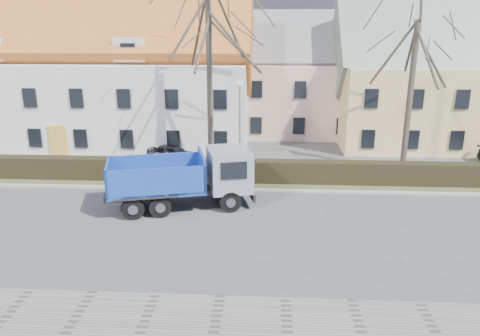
# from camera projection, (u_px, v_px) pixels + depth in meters

# --- Properties ---
(ground) EXTENTS (120.00, 120.00, 0.00)m
(ground) POSITION_uv_depth(u_px,v_px,m) (233.00, 225.00, 21.72)
(ground) COLOR #424244
(curb_far) EXTENTS (80.00, 0.30, 0.12)m
(curb_far) POSITION_uv_depth(u_px,v_px,m) (239.00, 190.00, 26.08)
(curb_far) COLOR gray
(curb_far) RESTS_ON ground
(grass_strip) EXTENTS (80.00, 3.00, 0.10)m
(grass_strip) POSITION_uv_depth(u_px,v_px,m) (240.00, 181.00, 27.61)
(grass_strip) COLOR #414728
(grass_strip) RESTS_ON ground
(hedge) EXTENTS (60.00, 0.90, 1.30)m
(hedge) POSITION_uv_depth(u_px,v_px,m) (240.00, 172.00, 27.24)
(hedge) COLOR black
(hedge) RESTS_ON ground
(building_white) EXTENTS (26.80, 10.80, 9.50)m
(building_white) POSITION_uv_depth(u_px,v_px,m) (81.00, 79.00, 36.26)
(building_white) COLOR silver
(building_white) RESTS_ON ground
(building_pink) EXTENTS (10.80, 8.80, 8.00)m
(building_pink) POSITION_uv_depth(u_px,v_px,m) (297.00, 84.00, 39.36)
(building_pink) COLOR #D6A997
(building_pink) RESTS_ON ground
(building_yellow) EXTENTS (18.80, 10.80, 8.50)m
(building_yellow) POSITION_uv_depth(u_px,v_px,m) (457.00, 87.00, 35.77)
(building_yellow) COLOR #D6BA75
(building_yellow) RESTS_ON ground
(tree_1) EXTENTS (9.20, 9.20, 12.65)m
(tree_1) POSITION_uv_depth(u_px,v_px,m) (209.00, 69.00, 28.04)
(tree_1) COLOR #393127
(tree_1) RESTS_ON ground
(tree_2) EXTENTS (8.00, 8.00, 11.00)m
(tree_2) POSITION_uv_depth(u_px,v_px,m) (411.00, 84.00, 27.63)
(tree_2) COLOR #393127
(tree_2) RESTS_ON ground
(dump_truck) EXTENTS (7.93, 4.56, 2.99)m
(dump_truck) POSITION_uv_depth(u_px,v_px,m) (176.00, 179.00, 23.36)
(dump_truck) COLOR navy
(dump_truck) RESTS_ON ground
(streetlight) EXTENTS (0.46, 0.46, 5.93)m
(streetlight) POSITION_uv_depth(u_px,v_px,m) (240.00, 129.00, 27.51)
(streetlight) COLOR #A0A0A0
(streetlight) RESTS_ON ground
(cart_frame) EXTENTS (0.66, 0.39, 0.59)m
(cart_frame) POSITION_uv_depth(u_px,v_px,m) (175.00, 183.00, 26.46)
(cart_frame) COLOR silver
(cart_frame) RESTS_ON ground
(parked_car_a) EXTENTS (3.70, 2.13, 1.18)m
(parked_car_a) POSITION_uv_depth(u_px,v_px,m) (173.00, 153.00, 31.37)
(parked_car_a) COLOR black
(parked_car_a) RESTS_ON ground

